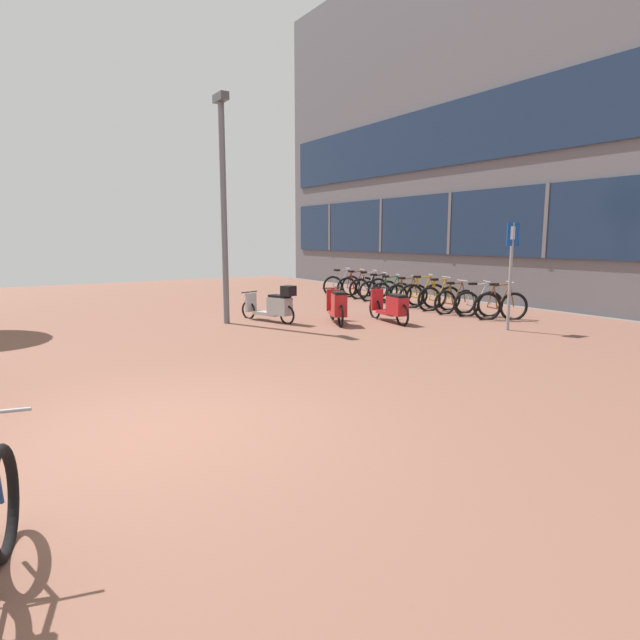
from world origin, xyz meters
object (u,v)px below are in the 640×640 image
at_px(bicycle_rack_02, 455,302).
at_px(scooter_near, 337,306).
at_px(bicycle_rack_04, 423,296).
at_px(bicycle_rack_05, 407,295).
at_px(lamp_post, 223,198).
at_px(bicycle_rack_00, 500,306).
at_px(parking_sign, 511,264).
at_px(bicycle_rack_06, 391,293).
at_px(bicycle_rack_08, 369,288).
at_px(scooter_mid, 392,307).
at_px(bicycle_rack_10, 342,285).
at_px(bicycle_rack_07, 378,291).
at_px(bicycle_rack_03, 439,298).
at_px(scooter_far, 275,305).
at_px(bicycle_rack_09, 356,287).
at_px(bicycle_rack_01, 478,304).

xyz_separation_m(bicycle_rack_02, scooter_near, (-3.65, 0.31, 0.09)).
height_order(bicycle_rack_04, scooter_near, bicycle_rack_04).
height_order(bicycle_rack_05, lamp_post, lamp_post).
relative_size(bicycle_rack_00, parking_sign, 0.53).
height_order(bicycle_rack_06, bicycle_rack_08, bicycle_rack_08).
xyz_separation_m(bicycle_rack_00, scooter_mid, (-2.60, 1.12, 0.04)).
distance_m(bicycle_rack_00, scooter_mid, 2.83).
xyz_separation_m(bicycle_rack_02, bicycle_rack_05, (0.10, 2.04, -0.00)).
bearing_deg(bicycle_rack_10, bicycle_rack_07, -89.57).
xyz_separation_m(bicycle_rack_03, bicycle_rack_05, (0.01, 1.36, -0.02)).
height_order(bicycle_rack_04, scooter_far, bicycle_rack_04).
distance_m(bicycle_rack_04, scooter_far, 4.90).
bearing_deg(parking_sign, bicycle_rack_03, 71.70).
relative_size(bicycle_rack_10, scooter_near, 0.88).
bearing_deg(bicycle_rack_05, bicycle_rack_04, -89.08).
bearing_deg(bicycle_rack_02, scooter_mid, -174.29).
relative_size(bicycle_rack_08, parking_sign, 0.56).
height_order(bicycle_rack_09, scooter_mid, bicycle_rack_09).
bearing_deg(scooter_near, lamp_post, 144.96).
xyz_separation_m(bicycle_rack_00, scooter_near, (-3.81, 1.67, 0.07)).
relative_size(bicycle_rack_07, scooter_mid, 0.70).
distance_m(bicycle_rack_04, scooter_near, 3.91).
relative_size(bicycle_rack_01, bicycle_rack_06, 1.01).
relative_size(bicycle_rack_06, parking_sign, 0.50).
distance_m(bicycle_rack_07, scooter_mid, 4.45).
xyz_separation_m(bicycle_rack_07, scooter_mid, (-2.55, -3.65, 0.05)).
xyz_separation_m(bicycle_rack_00, bicycle_rack_04, (-0.04, 2.72, 0.01)).
xyz_separation_m(bicycle_rack_06, bicycle_rack_10, (0.04, 2.72, 0.02)).
xyz_separation_m(bicycle_rack_07, bicycle_rack_09, (0.11, 1.36, 0.01)).
bearing_deg(bicycle_rack_02, bicycle_rack_01, -79.08).
relative_size(bicycle_rack_06, scooter_far, 0.68).
relative_size(scooter_near, scooter_far, 0.92).
height_order(bicycle_rack_02, bicycle_rack_07, bicycle_rack_07).
height_order(bicycle_rack_08, bicycle_rack_10, bicycle_rack_10).
height_order(bicycle_rack_03, bicycle_rack_10, bicycle_rack_10).
bearing_deg(bicycle_rack_03, bicycle_rack_09, 88.32).
xyz_separation_m(bicycle_rack_02, scooter_mid, (-2.44, -0.24, 0.06)).
relative_size(bicycle_rack_06, lamp_post, 0.23).
bearing_deg(scooter_far, bicycle_rack_03, -7.89).
relative_size(bicycle_rack_01, lamp_post, 0.23).
bearing_deg(bicycle_rack_00, bicycle_rack_07, 90.62).
bearing_deg(bicycle_rack_05, bicycle_rack_06, 94.25).
bearing_deg(scooter_mid, bicycle_rack_10, 66.04).
height_order(bicycle_rack_00, bicycle_rack_02, bicycle_rack_00).
relative_size(bicycle_rack_05, bicycle_rack_08, 0.91).
distance_m(bicycle_rack_07, bicycle_rack_10, 2.04).
distance_m(bicycle_rack_03, bicycle_rack_04, 0.68).
relative_size(bicycle_rack_04, bicycle_rack_05, 1.07).
height_order(scooter_near, parking_sign, parking_sign).
bearing_deg(scooter_near, bicycle_rack_01, -14.70).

